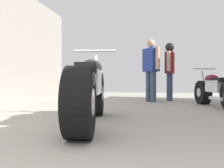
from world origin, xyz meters
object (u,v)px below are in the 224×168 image
(motorcycle_maroon_cruiser, at_px, (89,90))
(mechanic_in_blue, at_px, (151,66))
(motorcycle_black_naked, at_px, (216,90))
(mechanic_with_helmet, at_px, (170,66))

(motorcycle_maroon_cruiser, bearing_deg, mechanic_in_blue, 79.57)
(motorcycle_maroon_cruiser, height_order, motorcycle_black_naked, motorcycle_maroon_cruiser)
(motorcycle_black_naked, distance_m, mechanic_in_blue, 1.94)
(motorcycle_maroon_cruiser, height_order, mechanic_with_helmet, mechanic_with_helmet)
(motorcycle_maroon_cruiser, relative_size, mechanic_in_blue, 1.30)
(motorcycle_maroon_cruiser, relative_size, motorcycle_black_naked, 1.19)
(mechanic_with_helmet, bearing_deg, motorcycle_maroon_cruiser, -106.12)
(motorcycle_black_naked, relative_size, mechanic_in_blue, 1.09)
(motorcycle_maroon_cruiser, bearing_deg, mechanic_with_helmet, 73.88)
(motorcycle_black_naked, bearing_deg, mechanic_with_helmet, 118.09)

